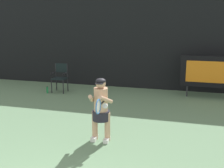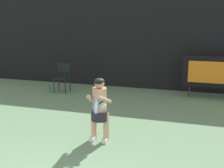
# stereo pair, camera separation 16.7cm
# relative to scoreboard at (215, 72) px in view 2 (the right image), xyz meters

# --- Properties ---
(backdrop_screen) EXTENTS (18.00, 0.12, 3.66)m
(backdrop_screen) POSITION_rel_scoreboard_xyz_m (-2.88, 0.84, 0.86)
(backdrop_screen) COLOR black
(backdrop_screen) RESTS_ON ground
(scoreboard) EXTENTS (2.20, 0.21, 1.50)m
(scoreboard) POSITION_rel_scoreboard_xyz_m (0.00, 0.00, 0.00)
(scoreboard) COLOR black
(scoreboard) RESTS_ON ground
(umpire_chair) EXTENTS (0.52, 0.44, 1.08)m
(umpire_chair) POSITION_rel_scoreboard_xyz_m (-5.52, -0.59, -0.33)
(umpire_chair) COLOR black
(umpire_chair) RESTS_ON ground
(water_bottle) EXTENTS (0.07, 0.07, 0.27)m
(water_bottle) POSITION_rel_scoreboard_xyz_m (-5.92, -0.91, -0.82)
(water_bottle) COLOR #258D4B
(water_bottle) RESTS_ON ground
(tennis_player) EXTENTS (0.54, 0.62, 1.46)m
(tennis_player) POSITION_rel_scoreboard_xyz_m (-2.71, -4.34, -0.16)
(tennis_player) COLOR white
(tennis_player) RESTS_ON ground
(tennis_racket) EXTENTS (0.03, 0.60, 0.31)m
(tennis_racket) POSITION_rel_scoreboard_xyz_m (-2.60, -4.84, 0.04)
(tennis_racket) COLOR black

